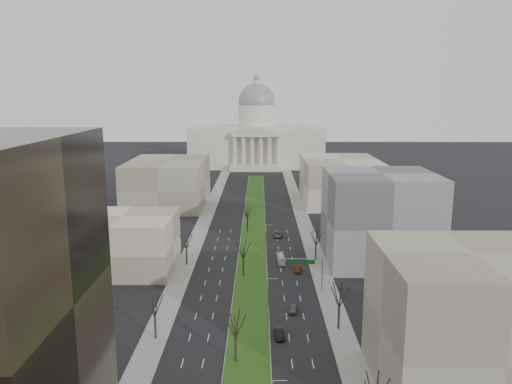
{
  "coord_description": "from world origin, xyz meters",
  "views": [
    {
      "loc": [
        2.0,
        -36.95,
        44.84
      ],
      "look_at": [
        0.87,
        114.13,
        14.45
      ],
      "focal_mm": 35.0,
      "sensor_mm": 36.0,
      "label": 1
    }
  ],
  "objects_px": {
    "box_van": "(281,259)",
    "car_black": "(279,333)",
    "car_grey_near": "(293,309)",
    "car_red": "(298,269)",
    "car_grey_far": "(278,235)"
  },
  "relations": [
    {
      "from": "car_grey_near",
      "to": "car_grey_far",
      "type": "height_order",
      "value": "car_grey_far"
    },
    {
      "from": "car_black",
      "to": "box_van",
      "type": "distance_m",
      "value": 41.71
    },
    {
      "from": "car_red",
      "to": "box_van",
      "type": "bearing_deg",
      "value": 123.18
    },
    {
      "from": "car_grey_near",
      "to": "car_black",
      "type": "xyz_separation_m",
      "value": [
        -3.35,
        -10.94,
        0.06
      ]
    },
    {
      "from": "car_black",
      "to": "car_red",
      "type": "height_order",
      "value": "car_black"
    },
    {
      "from": "car_grey_near",
      "to": "car_red",
      "type": "xyz_separation_m",
      "value": [
        2.65,
        23.56,
        -0.06
      ]
    },
    {
      "from": "car_grey_near",
      "to": "box_van",
      "type": "bearing_deg",
      "value": 102.06
    },
    {
      "from": "car_red",
      "to": "car_grey_far",
      "type": "height_order",
      "value": "car_grey_far"
    },
    {
      "from": "car_grey_near",
      "to": "car_grey_far",
      "type": "bearing_deg",
      "value": 100.87
    },
    {
      "from": "box_van",
      "to": "car_black",
      "type": "bearing_deg",
      "value": -96.38
    },
    {
      "from": "car_red",
      "to": "box_van",
      "type": "distance_m",
      "value": 8.18
    },
    {
      "from": "car_black",
      "to": "car_red",
      "type": "bearing_deg",
      "value": 75.11
    },
    {
      "from": "car_grey_near",
      "to": "box_van",
      "type": "height_order",
      "value": "box_van"
    },
    {
      "from": "car_grey_far",
      "to": "box_van",
      "type": "height_order",
      "value": "box_van"
    },
    {
      "from": "car_black",
      "to": "car_grey_far",
      "type": "xyz_separation_m",
      "value": [
        2.2,
        65.44,
        -0.03
      ]
    }
  ]
}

